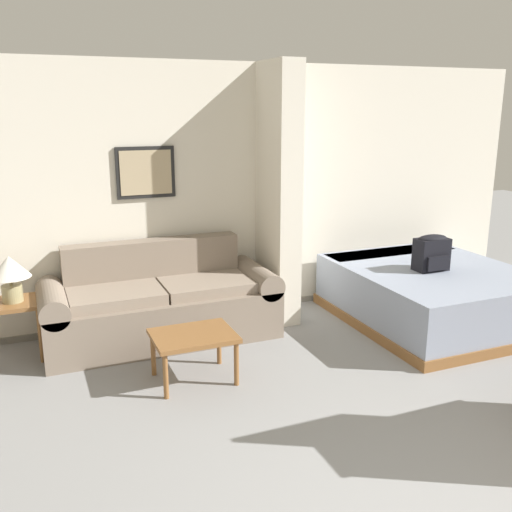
# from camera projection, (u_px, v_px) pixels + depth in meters

# --- Properties ---
(wall_back) EXTENTS (7.21, 0.16, 2.60)m
(wall_back) POSITION_uv_depth(u_px,v_px,m) (223.00, 193.00, 5.92)
(wall_back) COLOR silver
(wall_back) RESTS_ON ground_plane
(wall_partition_pillar) EXTENTS (0.24, 0.63, 2.60)m
(wall_partition_pillar) POSITION_uv_depth(u_px,v_px,m) (278.00, 195.00, 5.75)
(wall_partition_pillar) COLOR silver
(wall_partition_pillar) RESTS_ON ground_plane
(couch) EXTENTS (2.20, 0.84, 0.91)m
(couch) POSITION_uv_depth(u_px,v_px,m) (161.00, 305.00, 5.43)
(couch) COLOR gray
(couch) RESTS_ON ground_plane
(coffee_table) EXTENTS (0.65, 0.51, 0.40)m
(coffee_table) POSITION_uv_depth(u_px,v_px,m) (193.00, 340.00, 4.57)
(coffee_table) COLOR brown
(coffee_table) RESTS_ON ground_plane
(side_table) EXTENTS (0.44, 0.44, 0.52)m
(side_table) POSITION_uv_depth(u_px,v_px,m) (14.00, 311.00, 4.97)
(side_table) COLOR brown
(side_table) RESTS_ON ground_plane
(table_lamp) EXTENTS (0.35, 0.35, 0.41)m
(table_lamp) POSITION_uv_depth(u_px,v_px,m) (10.00, 271.00, 4.88)
(table_lamp) COLOR tan
(table_lamp) RESTS_ON side_table
(bed) EXTENTS (1.70, 1.97, 0.57)m
(bed) POSITION_uv_depth(u_px,v_px,m) (430.00, 293.00, 5.90)
(bed) COLOR brown
(bed) RESTS_ON ground_plane
(backpack) EXTENTS (0.34, 0.22, 0.36)m
(backpack) POSITION_uv_depth(u_px,v_px,m) (432.00, 252.00, 5.69)
(backpack) COLOR black
(backpack) RESTS_ON bed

